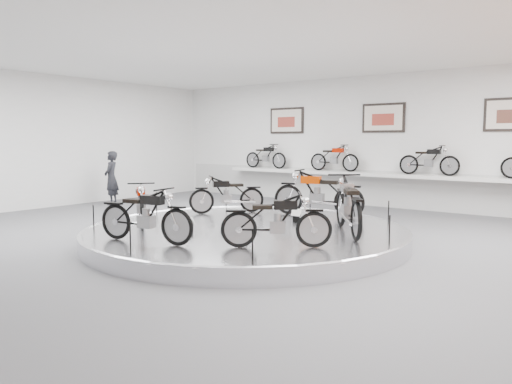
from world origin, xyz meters
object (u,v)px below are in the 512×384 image
Objects in this scene: bike_b at (318,193)px; bike_f at (276,220)px; bike_e at (145,215)px; bike_c at (227,194)px; bike_a at (348,204)px; visitor at (111,178)px; shelf at (378,175)px; bike_d at (141,203)px; display_platform at (246,235)px.

bike_b is 1.19× the size of bike_f.
bike_b is at bearing 67.10° from bike_e.
bike_b is 3.51m from bike_f.
bike_b reaches higher than bike_c.
visitor is at bearing 43.72° from bike_a.
bike_f is at bearing 90.35° from bike_c.
bike_c is 5.48m from visitor.
visitor is (-7.00, -4.42, -0.15)m from shelf.
bike_c is 3.97m from bike_f.
bike_c is at bearing 119.40° from bike_d.
shelf is 7.13× the size of bike_d.
bike_e reaches higher than shelf.
shelf is 6.04m from bike_a.
bike_a is 1.21× the size of bike_f.
bike_c is 1.00× the size of bike_f.
bike_d reaches higher than bike_f.
display_platform is 4.15× the size of bike_d.
bike_c is at bearing 105.55° from bike_f.
shelf is 6.05× the size of bike_b.
bike_e is at bearing -101.24° from display_platform.
bike_a reaches higher than bike_c.
bike_a is (1.91, -5.73, -0.16)m from shelf.
bike_b is at bearing 57.72° from visitor.
bike_a reaches higher than bike_d.
shelf is at bearing -158.82° from bike_c.
visitor reaches higher than bike_e.
bike_a is at bearing 19.41° from display_platform.
bike_d reaches higher than shelf.
bike_d is 5.94m from visitor.
display_platform is 3.79× the size of visitor.
bike_b is at bearing 91.78° from bike_d.
visitor is (-5.43, 0.74, 0.09)m from bike_c.
bike_d is at bearing 25.66° from visitor.
visitor reaches higher than bike_b.
bike_f is (1.57, -1.18, 0.60)m from display_platform.
display_platform is at bearing 40.79° from visitor.
visitor is at bearing -147.76° from shelf.
bike_c is at bearing 11.54° from bike_b.
shelf is at bearing 113.45° from bike_d.
display_platform is 3.52× the size of bike_b.
bike_f is (-0.34, -1.86, -0.09)m from bike_a.
visitor reaches higher than shelf.
display_platform is 2.06m from bike_f.
bike_b is at bearing 78.97° from display_platform.
bike_d is (-1.91, -1.07, 0.60)m from display_platform.
bike_f is at bearing -78.28° from shelf.
visitor is (-7.42, -0.14, 0.01)m from bike_b.
bike_f reaches higher than display_platform.
bike_a is 3.53m from bike_c.
bike_b is at bearing 7.87° from bike_a.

